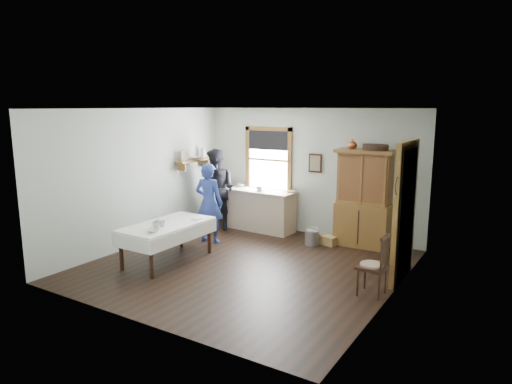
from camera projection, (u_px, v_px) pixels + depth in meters
room at (246, 190)px, 7.70m from camera, size 5.01×5.01×2.70m
window at (268, 156)px, 10.23m from camera, size 1.18×0.07×1.48m
doorway at (406, 208)px, 7.18m from camera, size 0.09×1.14×2.22m
wall_shelf at (194, 159)px, 10.17m from camera, size 0.24×1.00×0.44m
framed_picture at (315, 163)px, 9.64m from camera, size 0.30×0.04×0.40m
rug_beater at (398, 178)px, 6.62m from camera, size 0.01×0.27×0.27m
work_counter at (261, 210)px, 10.17m from camera, size 1.61×0.66×0.91m
china_hutch at (363, 199)px, 8.92m from camera, size 1.14×0.57×1.92m
dining_table at (168, 242)px, 8.13m from camera, size 0.93×1.74×0.70m
spindle_chair at (372, 264)px, 6.66m from camera, size 0.46×0.46×0.93m
pail at (312, 238)px, 9.12m from camera, size 0.35×0.35×0.30m
wicker_basket at (329, 241)px, 9.13m from camera, size 0.34×0.28×0.18m
woman_blue at (209, 206)px, 9.21m from camera, size 0.60×0.44×1.51m
figure_dark at (217, 193)px, 10.18m from camera, size 0.83×0.66×1.67m
table_cup_a at (156, 224)px, 7.84m from camera, size 0.14×0.14×0.10m
table_cup_b at (162, 224)px, 7.85m from camera, size 0.14×0.14×0.10m
table_bowl at (153, 231)px, 7.51m from camera, size 0.25×0.25×0.05m
counter_book at (287, 191)px, 9.89m from camera, size 0.24×0.26×0.02m
counter_bowl at (241, 185)px, 10.55m from camera, size 0.22×0.22×0.06m
shelf_bowl at (195, 158)px, 10.18m from camera, size 0.22×0.22×0.05m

